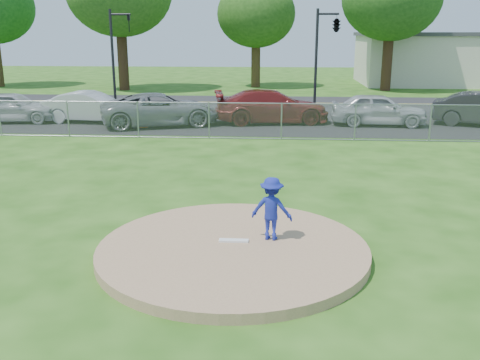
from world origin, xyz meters
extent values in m
plane|color=#224F11|center=(0.00, 10.00, 0.00)|extent=(120.00, 120.00, 0.00)
cylinder|color=#9A7554|center=(0.00, 0.00, 0.10)|extent=(5.40, 5.40, 0.20)
cube|color=white|center=(0.00, 0.20, 0.22)|extent=(0.60, 0.15, 0.04)
cube|color=gray|center=(0.00, 12.00, 0.75)|extent=(40.00, 0.06, 1.50)
cube|color=black|center=(0.00, 16.50, 0.01)|extent=(50.00, 8.00, 0.01)
cube|color=#232325|center=(0.00, 24.00, 0.00)|extent=(60.00, 7.00, 0.01)
cube|color=beige|center=(16.00, 38.00, 2.00)|extent=(16.00, 9.00, 4.00)
cube|color=#3F3F42|center=(16.00, 38.00, 4.15)|extent=(16.40, 9.40, 0.30)
cylinder|color=#331F12|center=(-11.00, 31.00, 2.45)|extent=(0.78, 0.78, 4.90)
cylinder|color=#3D2A16|center=(-1.00, 34.00, 1.92)|extent=(0.72, 0.72, 3.85)
ellipsoid|color=#1E4813|center=(-1.00, 34.00, 5.70)|extent=(6.16, 6.16, 5.24)
cylinder|color=#341F12|center=(9.00, 32.00, 2.27)|extent=(0.76, 0.76, 4.55)
cylinder|color=black|center=(-9.00, 22.00, 2.80)|extent=(0.16, 0.16, 5.60)
cylinder|color=black|center=(-8.40, 22.00, 5.30)|extent=(1.20, 0.12, 0.12)
imported|color=black|center=(-7.92, 22.00, 4.80)|extent=(0.16, 0.20, 1.00)
cylinder|color=black|center=(3.00, 22.00, 2.80)|extent=(0.16, 0.16, 5.60)
cylinder|color=black|center=(3.60, 22.00, 5.30)|extent=(1.20, 0.12, 0.12)
imported|color=black|center=(4.08, 22.00, 4.80)|extent=(0.53, 2.48, 1.00)
imported|color=navy|center=(0.76, 0.41, 0.85)|extent=(0.93, 0.65, 1.31)
cone|color=#FF580D|center=(-5.40, 14.53, 0.38)|extent=(0.38, 0.38, 0.74)
imported|color=#B3B3B8|center=(-12.16, 15.46, 0.77)|extent=(4.61, 2.29, 1.51)
imported|color=silver|center=(-8.32, 15.75, 0.76)|extent=(4.66, 1.98, 1.49)
imported|color=slate|center=(-4.70, 15.02, 0.78)|extent=(6.07, 4.25, 1.54)
imported|color=maroon|center=(0.54, 16.17, 0.81)|extent=(5.81, 3.05, 1.61)
imported|color=#B1B3B5|center=(5.62, 15.85, 0.77)|extent=(4.54, 1.99, 1.52)
camera|label=1|loc=(0.84, -9.88, 4.30)|focal=40.00mm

